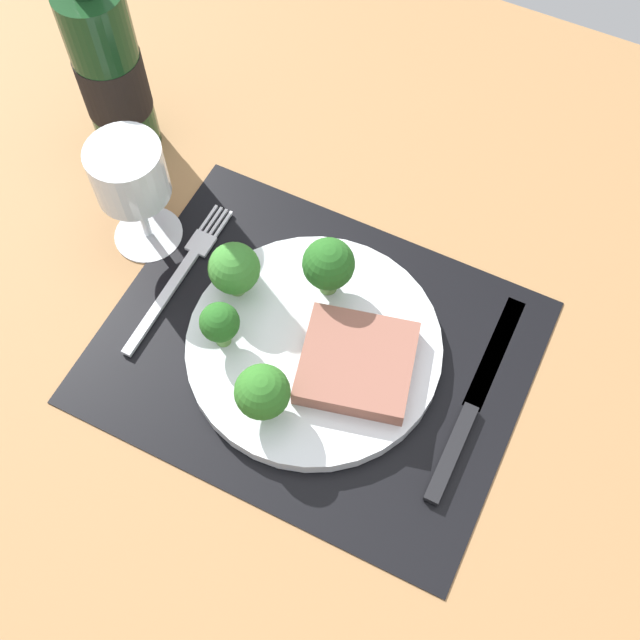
# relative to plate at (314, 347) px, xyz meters

# --- Properties ---
(ground_plane) EXTENTS (1.40, 1.10, 0.03)m
(ground_plane) POSITION_rel_plate_xyz_m (0.00, 0.00, -0.03)
(ground_plane) COLOR #996D42
(placemat) EXTENTS (0.40, 0.32, 0.00)m
(placemat) POSITION_rel_plate_xyz_m (0.00, 0.00, -0.01)
(placemat) COLOR black
(placemat) RESTS_ON ground_plane
(plate) EXTENTS (0.24, 0.24, 0.02)m
(plate) POSITION_rel_plate_xyz_m (0.00, 0.00, 0.00)
(plate) COLOR silver
(plate) RESTS_ON placemat
(steak) EXTENTS (0.12, 0.12, 0.02)m
(steak) POSITION_rel_plate_xyz_m (0.05, -0.01, 0.02)
(steak) COLOR #8C5647
(steak) RESTS_ON plate
(broccoli_center) EXTENTS (0.05, 0.05, 0.06)m
(broccoli_center) POSITION_rel_plate_xyz_m (-0.01, -0.08, 0.04)
(broccoli_center) COLOR #6B994C
(broccoli_center) RESTS_ON plate
(broccoli_back_left) EXTENTS (0.05, 0.05, 0.06)m
(broccoli_back_left) POSITION_rel_plate_xyz_m (-0.09, 0.02, 0.05)
(broccoli_back_left) COLOR #6B994C
(broccoli_back_left) RESTS_ON plate
(broccoli_front_edge) EXTENTS (0.04, 0.04, 0.06)m
(broccoli_front_edge) POSITION_rel_plate_xyz_m (-0.08, -0.04, 0.04)
(broccoli_front_edge) COLOR #5B8942
(broccoli_front_edge) RESTS_ON plate
(broccoli_near_fork) EXTENTS (0.05, 0.05, 0.07)m
(broccoli_near_fork) POSITION_rel_plate_xyz_m (-0.01, 0.06, 0.05)
(broccoli_near_fork) COLOR #5B8942
(broccoli_near_fork) RESTS_ON plate
(fork) EXTENTS (0.02, 0.19, 0.01)m
(fork) POSITION_rel_plate_xyz_m (-0.16, 0.01, -0.01)
(fork) COLOR silver
(fork) RESTS_ON placemat
(knife) EXTENTS (0.02, 0.23, 0.01)m
(knife) POSITION_rel_plate_xyz_m (0.16, 0.01, -0.00)
(knife) COLOR black
(knife) RESTS_ON placemat
(wine_bottle) EXTENTS (0.07, 0.07, 0.30)m
(wine_bottle) POSITION_rel_plate_xyz_m (-0.30, 0.15, 0.09)
(wine_bottle) COLOR #143819
(wine_bottle) RESTS_ON ground_plane
(wine_glass) EXTENTS (0.07, 0.07, 0.13)m
(wine_glass) POSITION_rel_plate_xyz_m (-0.22, 0.05, 0.08)
(wine_glass) COLOR silver
(wine_glass) RESTS_ON ground_plane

